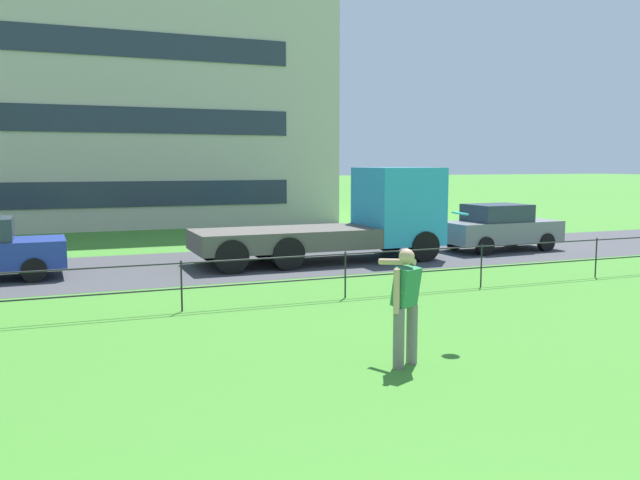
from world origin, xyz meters
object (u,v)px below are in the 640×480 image
car_grey_right (499,227)px  flatbed_truck_center (354,219)px  frisbee (460,213)px  person_thrower (405,303)px

car_grey_right → flatbed_truck_center: bearing=-178.2°
frisbee → car_grey_right: size_ratio=0.09×
flatbed_truck_center → car_grey_right: 5.41m
person_thrower → flatbed_truck_center: size_ratio=0.23×
flatbed_truck_center → car_grey_right: size_ratio=1.80×
person_thrower → car_grey_right: (9.05, 9.80, -0.13)m
frisbee → person_thrower: bearing=-148.8°
person_thrower → car_grey_right: 13.34m
flatbed_truck_center → car_grey_right: (5.39, 0.17, -0.44)m
car_grey_right → frisbee: bearing=-130.3°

